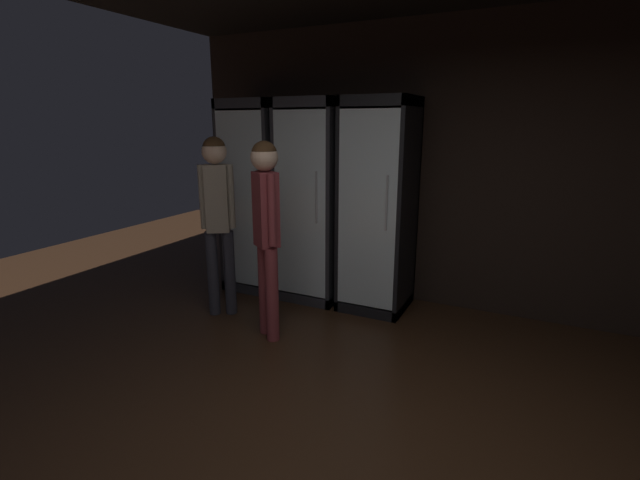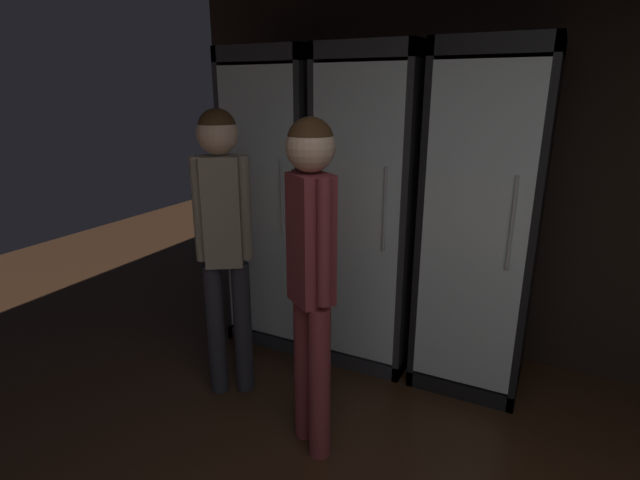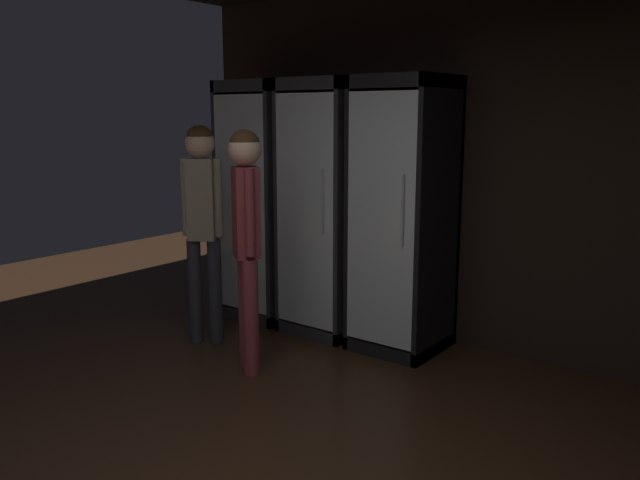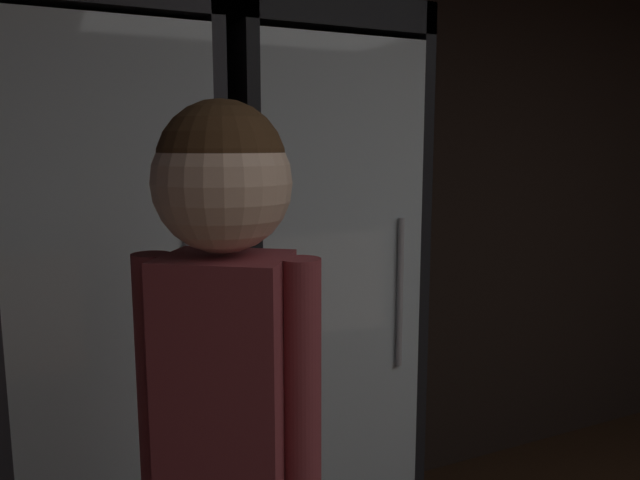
{
  "view_description": "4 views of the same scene",
  "coord_description": "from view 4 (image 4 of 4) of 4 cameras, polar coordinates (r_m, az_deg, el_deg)",
  "views": [
    {
      "loc": [
        0.63,
        -1.49,
        1.83
      ],
      "look_at": [
        -1.19,
        2.23,
        0.75
      ],
      "focal_mm": 25.28,
      "sensor_mm": 36.0,
      "label": 1
    },
    {
      "loc": [
        -0.38,
        -0.3,
        1.8
      ],
      "look_at": [
        -1.84,
        2.6,
        0.79
      ],
      "focal_mm": 27.13,
      "sensor_mm": 36.0,
      "label": 2
    },
    {
      "loc": [
        1.65,
        -1.53,
        1.8
      ],
      "look_at": [
        -1.36,
        2.4,
        0.82
      ],
      "focal_mm": 36.06,
      "sensor_mm": 36.0,
      "label": 3
    },
    {
      "loc": [
        -1.65,
        0.66,
        1.63
      ],
      "look_at": [
        -0.89,
        2.28,
        1.34
      ],
      "focal_mm": 34.19,
      "sensor_mm": 36.0,
      "label": 4
    }
  ],
  "objects": [
    {
      "name": "cooler_center",
      "position": [
        2.31,
        -1.83,
        -6.39
      ],
      "size": [
        0.64,
        0.68,
        2.07
      ],
      "color": "black",
      "rests_on": "ground"
    },
    {
      "name": "cooler_left",
      "position": [
        2.14,
        -19.42,
        -8.32
      ],
      "size": [
        0.64,
        0.68,
        2.07
      ],
      "color": "#2B2B30",
      "rests_on": "ground"
    },
    {
      "name": "wall_back",
      "position": [
        2.9,
        9.51,
        4.35
      ],
      "size": [
        6.0,
        0.06,
        2.8
      ],
      "primitive_type": "cube",
      "color": "black",
      "rests_on": "ground"
    }
  ]
}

